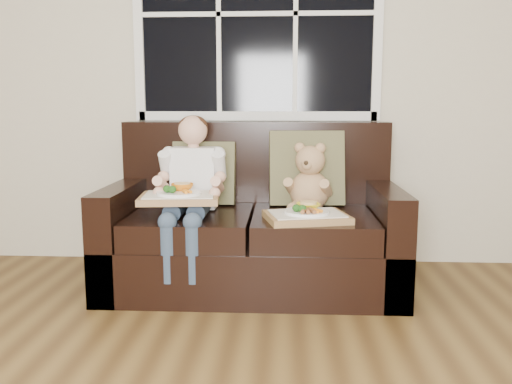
# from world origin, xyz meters

# --- Properties ---
(window_back) EXTENTS (1.62, 0.04, 1.37)m
(window_back) POSITION_xyz_m (0.13, 2.48, 1.65)
(window_back) COLOR black
(window_back) RESTS_ON room_walls
(loveseat) EXTENTS (1.70, 0.92, 0.96)m
(loveseat) POSITION_xyz_m (0.13, 2.02, 0.31)
(loveseat) COLOR black
(loveseat) RESTS_ON ground
(pillow_left) EXTENTS (0.39, 0.18, 0.40)m
(pillow_left) POSITION_xyz_m (-0.18, 2.17, 0.64)
(pillow_left) COLOR brown
(pillow_left) RESTS_ON loveseat
(pillow_right) EXTENTS (0.47, 0.24, 0.47)m
(pillow_right) POSITION_xyz_m (0.46, 2.17, 0.68)
(pillow_right) COLOR brown
(pillow_right) RESTS_ON loveseat
(child) EXTENTS (0.38, 0.59, 0.86)m
(child) POSITION_xyz_m (-0.22, 1.90, 0.64)
(child) COLOR white
(child) RESTS_ON loveseat
(teddy_bear) EXTENTS (0.28, 0.34, 0.41)m
(teddy_bear) POSITION_xyz_m (0.47, 2.04, 0.61)
(teddy_bear) COLOR tan
(teddy_bear) RESTS_ON loveseat
(tray_left) EXTENTS (0.45, 0.36, 0.10)m
(tray_left) POSITION_xyz_m (-0.25, 1.73, 0.58)
(tray_left) COLOR #AC864D
(tray_left) RESTS_ON child
(tray_right) EXTENTS (0.49, 0.42, 0.10)m
(tray_right) POSITION_xyz_m (0.44, 1.71, 0.48)
(tray_right) COLOR #AC864D
(tray_right) RESTS_ON loveseat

